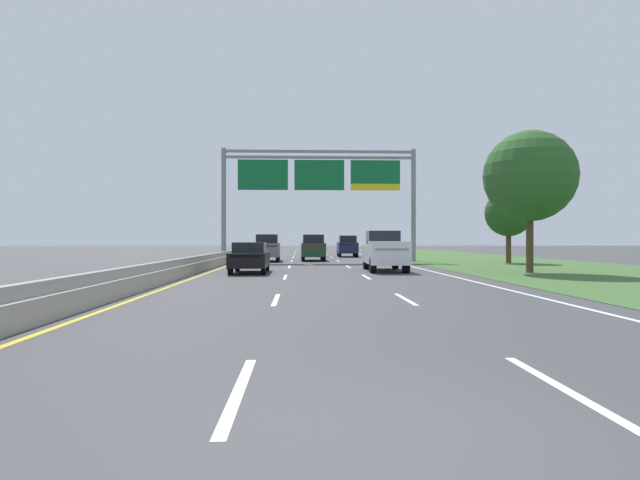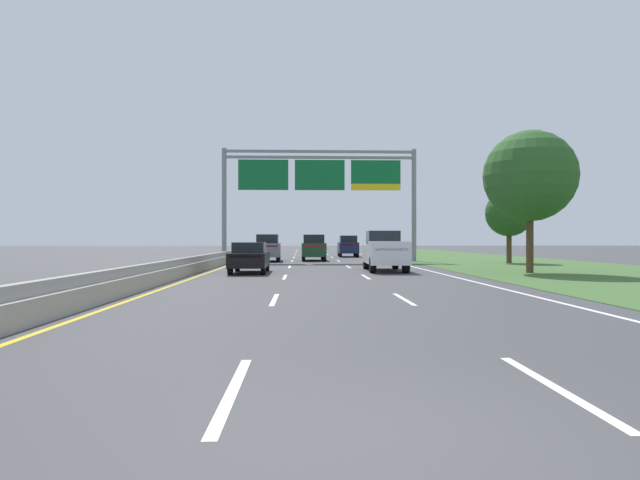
% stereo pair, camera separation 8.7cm
% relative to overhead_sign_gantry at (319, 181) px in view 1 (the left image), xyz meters
% --- Properties ---
extents(ground_plane, '(220.00, 220.00, 0.00)m').
position_rel_overhead_sign_gantry_xyz_m(ground_plane, '(-0.30, -1.06, -6.26)').
color(ground_plane, '#3D3D3F').
extents(lane_striping, '(11.96, 106.00, 0.01)m').
position_rel_overhead_sign_gantry_xyz_m(lane_striping, '(-0.30, -1.52, -6.25)').
color(lane_striping, white).
rests_on(lane_striping, ground).
extents(grass_verge_right, '(14.00, 110.00, 0.02)m').
position_rel_overhead_sign_gantry_xyz_m(grass_verge_right, '(13.65, -1.06, -6.25)').
color(grass_verge_right, '#3D602D').
rests_on(grass_verge_right, ground).
extents(median_barrier_concrete, '(0.60, 110.00, 0.85)m').
position_rel_overhead_sign_gantry_xyz_m(median_barrier_concrete, '(-6.90, -1.06, -5.90)').
color(median_barrier_concrete, '#99968E').
rests_on(median_barrier_concrete, ground).
extents(overhead_sign_gantry, '(15.06, 0.42, 8.75)m').
position_rel_overhead_sign_gantry_xyz_m(overhead_sign_gantry, '(0.00, 0.00, 0.00)').
color(overhead_sign_gantry, gray).
rests_on(overhead_sign_gantry, ground).
extents(pickup_truck_white, '(2.16, 5.46, 2.20)m').
position_rel_overhead_sign_gantry_xyz_m(pickup_truck_white, '(3.16, -11.89, -5.18)').
color(pickup_truck_white, silver).
rests_on(pickup_truck_white, ground).
extents(car_silver_centre_lane_sedan, '(1.83, 4.41, 1.57)m').
position_rel_overhead_sign_gantry_xyz_m(car_silver_centre_lane_sedan, '(-0.45, 13.42, -5.44)').
color(car_silver_centre_lane_sedan, '#B2B5BA').
rests_on(car_silver_centre_lane_sedan, ground).
extents(car_navy_right_lane_suv, '(2.02, 4.75, 2.11)m').
position_rel_overhead_sign_gantry_xyz_m(car_navy_right_lane_suv, '(3.22, 11.85, -5.16)').
color(car_navy_right_lane_suv, '#161E47').
rests_on(car_navy_right_lane_suv, ground).
extents(car_darkgreen_centre_lane_suv, '(1.94, 4.72, 2.11)m').
position_rel_overhead_sign_gantry_xyz_m(car_darkgreen_centre_lane_suv, '(-0.43, 2.30, -5.16)').
color(car_darkgreen_centre_lane_suv, '#193D23').
rests_on(car_darkgreen_centre_lane_suv, ground).
extents(car_grey_left_lane_suv, '(1.99, 4.74, 2.11)m').
position_rel_overhead_sign_gantry_xyz_m(car_grey_left_lane_suv, '(-4.05, 1.02, -5.16)').
color(car_grey_left_lane_suv, slate).
rests_on(car_grey_left_lane_suv, ground).
extents(car_black_left_lane_sedan, '(1.85, 4.41, 1.57)m').
position_rel_overhead_sign_gantry_xyz_m(car_black_left_lane_sedan, '(-4.05, -13.47, -5.44)').
color(car_black_left_lane_sedan, black).
rests_on(car_black_left_lane_sedan, ground).
extents(roadside_tree_near, '(4.64, 4.64, 7.27)m').
position_rel_overhead_sign_gantry_xyz_m(roadside_tree_near, '(10.25, -14.12, -1.32)').
color(roadside_tree_near, '#4C3823').
rests_on(roadside_tree_near, ground).
extents(roadside_tree_mid, '(3.37, 3.37, 5.32)m').
position_rel_overhead_sign_gantry_xyz_m(roadside_tree_mid, '(13.64, -2.96, -2.64)').
color(roadside_tree_mid, '#4C3823').
rests_on(roadside_tree_mid, ground).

